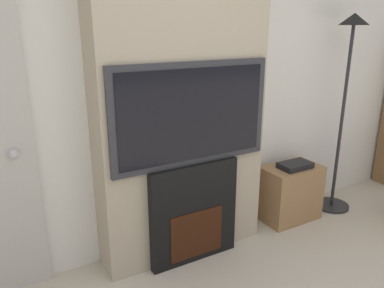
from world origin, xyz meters
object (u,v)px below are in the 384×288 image
(fireplace, at_px, (192,212))
(media_stand, at_px, (290,192))
(television, at_px, (192,114))
(floor_lamp, at_px, (346,86))

(fireplace, distance_m, media_stand, 1.09)
(television, bearing_deg, floor_lamp, 1.69)
(floor_lamp, distance_m, media_stand, 1.08)
(floor_lamp, relative_size, media_stand, 3.25)
(floor_lamp, bearing_deg, television, -178.31)
(fireplace, height_order, floor_lamp, floor_lamp)
(fireplace, bearing_deg, floor_lamp, 1.62)
(television, relative_size, media_stand, 2.14)
(fireplace, xyz_separation_m, media_stand, (1.08, 0.09, -0.12))
(fireplace, height_order, media_stand, fireplace)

